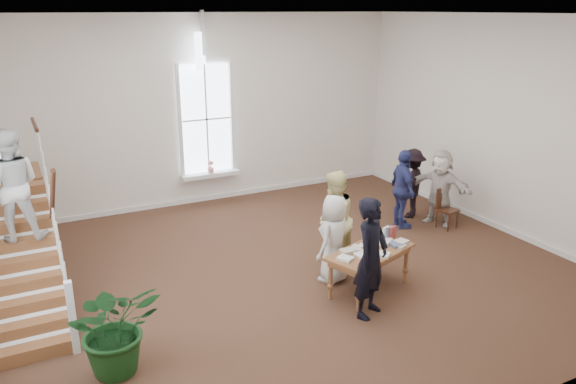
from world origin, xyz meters
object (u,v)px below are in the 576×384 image
library_table (371,255)px  police_officer (371,258)px  woman_cluster_c (440,188)px  side_chair (445,206)px  elderly_woman (334,239)px  woman_cluster_b (411,183)px  person_yellow (334,220)px  floor_plant (115,327)px  woman_cluster_a (403,189)px

library_table → police_officer: (-0.46, -0.65, 0.31)m
woman_cluster_c → side_chair: size_ratio=1.90×
library_table → woman_cluster_c: (3.15, 1.90, 0.19)m
library_table → woman_cluster_c: size_ratio=1.03×
library_table → elderly_woman: elderly_woman is taller
woman_cluster_b → person_yellow: bearing=-12.3°
police_officer → floor_plant: police_officer is taller
library_table → woman_cluster_b: woman_cluster_b is taller
person_yellow → side_chair: bearing=157.4°
police_officer → woman_cluster_c: (3.61, 2.55, -0.12)m
elderly_woman → woman_cluster_c: woman_cluster_c is taller
woman_cluster_a → person_yellow: bearing=127.3°
side_chair → woman_cluster_c: bearing=74.5°
person_yellow → floor_plant: 4.44m
woman_cluster_a → side_chair: 1.03m
elderly_woman → floor_plant: size_ratio=1.21×
floor_plant → side_chair: floor_plant is taller
floor_plant → woman_cluster_b: bearing=22.1°
library_table → woman_cluster_b: 3.85m
person_yellow → side_chair: size_ratio=2.07×
library_table → woman_cluster_c: 3.68m
woman_cluster_a → floor_plant: woman_cluster_a is taller
elderly_woman → floor_plant: (-3.89, -0.95, -0.14)m
woman_cluster_c → side_chair: woman_cluster_c is taller
woman_cluster_b → side_chair: size_ratio=1.80×
elderly_woman → side_chair: bearing=167.0°
person_yellow → floor_plant: size_ratio=1.41×
library_table → side_chair: 3.55m
elderly_woman → side_chair: size_ratio=1.78×
person_yellow → woman_cluster_c: person_yellow is taller
woman_cluster_a → woman_cluster_c: woman_cluster_a is taller
police_officer → woman_cluster_a: 3.89m
woman_cluster_c → floor_plant: woman_cluster_c is taller
police_officer → woman_cluster_a: size_ratio=1.11×
library_table → police_officer: size_ratio=0.90×
police_officer → floor_plant: 3.81m
library_table → woman_cluster_a: size_ratio=1.00×
person_yellow → police_officer: bearing=44.4°
woman_cluster_a → woman_cluster_b: size_ratio=1.09×
library_table → elderly_woman: 0.71m
elderly_woman → woman_cluster_a: size_ratio=0.91×
woman_cluster_c → side_chair: bearing=-28.8°
woman_cluster_b → floor_plant: 7.71m
police_officer → floor_plant: (-3.79, 0.30, -0.31)m
woman_cluster_c → library_table: bearing=-84.0°
woman_cluster_a → side_chair: size_ratio=1.97×
side_chair → library_table: bearing=-163.8°
person_yellow → woman_cluster_b: person_yellow is taller
woman_cluster_a → library_table: bearing=146.8°
police_officer → woman_cluster_c: 4.42m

